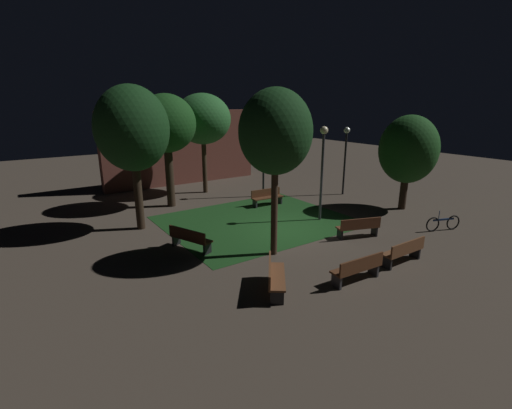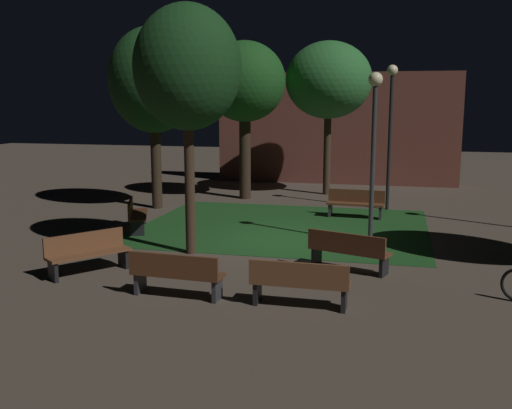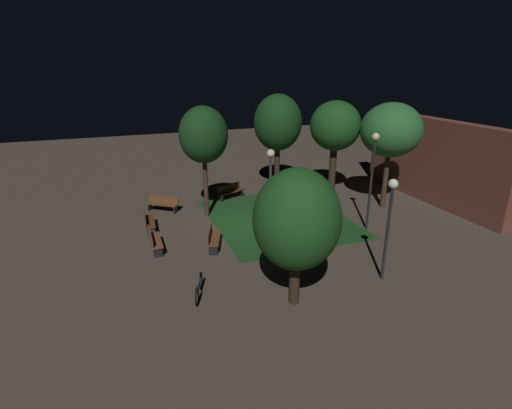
{
  "view_description": "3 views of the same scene",
  "coord_description": "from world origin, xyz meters",
  "views": [
    {
      "loc": [
        -9.47,
        -11.62,
        5.42
      ],
      "look_at": [
        -1.0,
        0.85,
        1.1
      ],
      "focal_mm": 25.07,
      "sensor_mm": 36.0,
      "label": 1
    },
    {
      "loc": [
        2.78,
        -15.11,
        3.71
      ],
      "look_at": [
        -0.84,
        0.04,
        0.94
      ],
      "focal_mm": 41.27,
      "sensor_mm": 36.0,
      "label": 2
    },
    {
      "loc": [
        17.69,
        -6.34,
        7.92
      ],
      "look_at": [
        -0.16,
        0.32,
        1.03
      ],
      "focal_mm": 27.53,
      "sensor_mm": 36.0,
      "label": 3
    }
  ],
  "objects": [
    {
      "name": "bicycle",
      "position": [
        5.58,
        -4.0,
        0.34
      ],
      "size": [
        1.63,
        0.64,
        0.93
      ],
      "color": "black",
      "rests_on": "ground"
    },
    {
      "name": "bench_path_side",
      "position": [
        1.18,
        -5.05,
        0.48
      ],
      "size": [
        1.81,
        0.5,
        0.88
      ],
      "color": "brown",
      "rests_on": "ground"
    },
    {
      "name": "bench_corner",
      "position": [
        -1.18,
        -5.05,
        0.48
      ],
      "size": [
        1.83,
        0.59,
        0.88
      ],
      "color": "#512D19",
      "rests_on": "ground"
    },
    {
      "name": "bench_near_trees",
      "position": [
        1.58,
        3.59,
        0.48
      ],
      "size": [
        1.83,
        0.6,
        0.88
      ],
      "color": "#512D19",
      "rests_on": "ground"
    },
    {
      "name": "grass_lawn",
      "position": [
        -0.39,
        1.68,
        0.01
      ],
      "size": [
        8.31,
        6.99,
        0.01
      ],
      "primitive_type": "cube",
      "color": "#194219",
      "rests_on": "ground"
    },
    {
      "name": "tree_lawn_side",
      "position": [
        -2.79,
        6.38,
        4.32
      ],
      "size": [
        3.03,
        3.03,
        5.87
      ],
      "color": "#2D2116",
      "rests_on": "ground"
    },
    {
      "name": "ground_plane",
      "position": [
        0.0,
        0.0,
        0.0
      ],
      "size": [
        60.0,
        60.0,
        0.0
      ],
      "primitive_type": "plane",
      "color": "#473D33"
    },
    {
      "name": "bench_by_lamp",
      "position": [
        -4.46,
        0.22,
        0.48
      ],
      "size": [
        1.13,
        1.85,
        0.88
      ],
      "color": "#422314",
      "rests_on": "ground"
    },
    {
      "name": "tree_back_right",
      "position": [
        -5.26,
        3.7,
        4.34
      ],
      "size": [
        3.04,
        3.04,
        6.15
      ],
      "color": "#2D2116",
      "rests_on": "ground"
    },
    {
      "name": "tree_left_canopy",
      "position": [
        7.09,
        -0.97,
        3.11
      ],
      "size": [
        2.91,
        2.91,
        4.84
      ],
      "color": "#2D2116",
      "rests_on": "ground"
    },
    {
      "name": "lamp_post_near_wall",
      "position": [
        2.2,
        0.13,
        3.0
      ],
      "size": [
        0.36,
        0.36,
        4.4
      ],
      "color": "#333338",
      "rests_on": "ground"
    },
    {
      "name": "tree_back_left",
      "position": [
        0.11,
        8.11,
        4.44
      ],
      "size": [
        3.33,
        3.33,
        5.95
      ],
      "color": "#38281C",
      "rests_on": "ground"
    },
    {
      "name": "tree_tall_center",
      "position": [
        -2.04,
        -1.85,
        4.43
      ],
      "size": [
        2.53,
        2.53,
        5.92
      ],
      "color": "#38281C",
      "rests_on": "ground"
    },
    {
      "name": "bench_back_row",
      "position": [
        -3.63,
        -3.98,
        0.48
      ],
      "size": [
        1.46,
        1.73,
        0.88
      ],
      "color": "brown",
      "rests_on": "ground"
    },
    {
      "name": "lamp_post_plaza_east",
      "position": [
        2.54,
        5.28,
        3.27
      ],
      "size": [
        0.36,
        0.36,
        4.86
      ],
      "color": "black",
      "rests_on": "ground"
    },
    {
      "name": "building_wall_backdrop",
      "position": [
        0.11,
        11.43,
        2.45
      ],
      "size": [
        10.67,
        0.8,
        4.91
      ],
      "primitive_type": "cube",
      "color": "brown",
      "rests_on": "ground"
    },
    {
      "name": "bench_front_left",
      "position": [
        1.84,
        -2.52,
        0.48
      ],
      "size": [
        1.86,
        1.04,
        0.88
      ],
      "color": "brown",
      "rests_on": "ground"
    },
    {
      "name": "lamp_post_path_center",
      "position": [
        6.84,
        2.94,
        2.79
      ],
      "size": [
        0.36,
        0.36,
        4.03
      ],
      "color": "black",
      "rests_on": "ground"
    }
  ]
}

